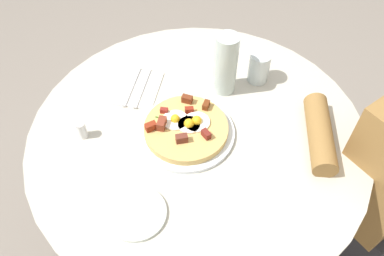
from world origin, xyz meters
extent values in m
plane|color=gray|center=(0.00, 0.00, 0.00)|extent=(6.00, 6.00, 0.00)
cylinder|color=beige|center=(0.00, 0.00, 0.72)|extent=(1.01, 1.01, 0.03)
cylinder|color=#333338|center=(0.00, 0.00, 0.35)|extent=(0.12, 0.12, 0.71)
cylinder|color=#333338|center=(0.00, 0.00, 0.01)|extent=(0.46, 0.46, 0.02)
cube|color=#2D2D33|center=(-0.48, 0.42, 0.23)|extent=(0.32, 0.28, 0.45)
cylinder|color=olive|center=(-0.27, 0.23, 0.77)|extent=(0.22, 0.24, 0.07)
cylinder|color=white|center=(0.03, -0.01, 0.75)|extent=(0.29, 0.29, 0.01)
cylinder|color=#DBB263|center=(0.03, -0.01, 0.76)|extent=(0.25, 0.25, 0.02)
cylinder|color=white|center=(0.00, -0.01, 0.78)|extent=(0.08, 0.08, 0.01)
sphere|color=yellow|center=(0.00, -0.01, 0.78)|extent=(0.03, 0.03, 0.03)
cylinder|color=white|center=(0.03, -0.01, 0.78)|extent=(0.07, 0.07, 0.01)
sphere|color=yellow|center=(0.03, -0.01, 0.78)|extent=(0.03, 0.03, 0.03)
cylinder|color=white|center=(0.05, -0.05, 0.78)|extent=(0.08, 0.08, 0.01)
sphere|color=yellow|center=(0.05, -0.05, 0.78)|extent=(0.03, 0.03, 0.03)
cube|color=maroon|center=(0.06, -0.10, 0.78)|extent=(0.03, 0.03, 0.02)
cube|color=brown|center=(0.07, 0.02, 0.79)|extent=(0.04, 0.03, 0.02)
cube|color=brown|center=(0.09, -0.05, 0.79)|extent=(0.04, 0.04, 0.03)
cube|color=maroon|center=(-0.01, -0.05, 0.78)|extent=(0.03, 0.03, 0.02)
cube|color=brown|center=(-0.06, -0.04, 0.78)|extent=(0.03, 0.03, 0.02)
cube|color=maroon|center=(0.01, 0.05, 0.78)|extent=(0.02, 0.03, 0.02)
cube|color=maroon|center=(0.12, -0.06, 0.78)|extent=(0.03, 0.02, 0.02)
cube|color=maroon|center=(-0.03, -0.09, 0.78)|extent=(0.03, 0.04, 0.02)
cube|color=#387F2D|center=(0.02, -0.03, 0.78)|extent=(0.01, 0.00, 0.00)
cube|color=#387F2D|center=(0.04, -0.03, 0.78)|extent=(0.01, 0.01, 0.00)
cube|color=#387F2D|center=(0.08, -0.09, 0.78)|extent=(0.01, 0.01, 0.00)
cube|color=#387F2D|center=(0.03, -0.04, 0.78)|extent=(0.01, 0.01, 0.00)
cylinder|color=silver|center=(0.29, 0.13, 0.74)|extent=(0.15, 0.15, 0.01)
cube|color=white|center=(0.05, -0.26, 0.74)|extent=(0.22, 0.22, 0.00)
cube|color=silver|center=(0.07, -0.27, 0.75)|extent=(0.14, 0.13, 0.00)
cube|color=silver|center=(0.04, -0.25, 0.75)|extent=(0.14, 0.13, 0.00)
cylinder|color=silver|center=(-0.29, -0.06, 0.79)|extent=(0.07, 0.07, 0.10)
cylinder|color=silver|center=(-0.18, -0.10, 0.84)|extent=(0.07, 0.07, 0.21)
cylinder|color=white|center=(0.29, -0.18, 0.77)|extent=(0.03, 0.03, 0.06)
camera|label=1|loc=(0.44, 0.58, 1.65)|focal=36.41mm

